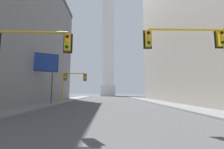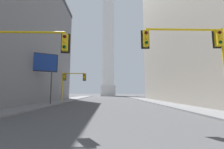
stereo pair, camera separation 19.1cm
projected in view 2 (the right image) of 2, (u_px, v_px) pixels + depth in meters
The scene contains 8 objects.
sidewalk_left at pixel (53, 102), 28.06m from camera, with size 5.00×93.05×0.15m, color slate.
sidewalk_right at pixel (161, 102), 28.56m from camera, with size 5.00×93.05×0.15m, color slate.
building_right at pixel (222, 9), 26.54m from camera, with size 18.28×40.95×33.08m.
obelisk at pixel (108, 33), 81.60m from camera, with size 7.40×7.40×71.15m.
traffic_light_near_left at pixel (14, 51), 9.44m from camera, with size 5.39×0.52×5.85m.
traffic_light_mid_left at pixel (71, 80), 26.71m from camera, with size 4.35×0.52×5.38m.
traffic_light_near_right at pixel (196, 49), 10.14m from camera, with size 5.79×0.50×6.30m.
billboard_sign at pixel (41, 64), 22.98m from camera, with size 4.49×2.14×7.95m.
Camera 2 is at (0.13, -0.82, 1.91)m, focal length 24.00 mm.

